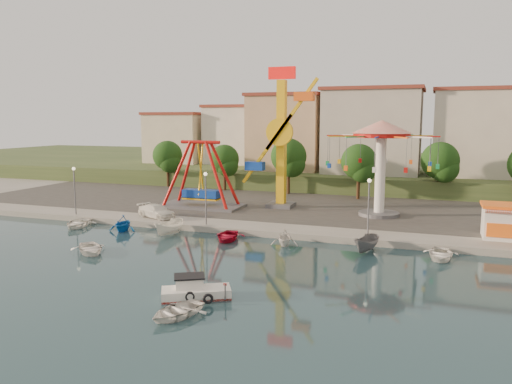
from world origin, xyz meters
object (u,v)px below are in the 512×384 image
at_px(kamikaze_tower, 283,141).
at_px(van, 157,211).
at_px(wave_swinger, 381,146).
at_px(cabin_motorboat, 195,292).
at_px(rowboat_a, 90,248).
at_px(pirate_ship_ride, 201,176).

distance_m(kamikaze_tower, van, 16.83).
bearing_deg(wave_swinger, kamikaze_tower, 173.45).
bearing_deg(cabin_motorboat, rowboat_a, 124.36).
height_order(kamikaze_tower, van, kamikaze_tower).
bearing_deg(wave_swinger, pirate_ship_ride, -175.49).
xyz_separation_m(pirate_ship_ride, van, (-1.63, -7.54, -3.10)).
bearing_deg(cabin_motorboat, kamikaze_tower, 67.06).
bearing_deg(van, wave_swinger, -46.89).
bearing_deg(wave_swinger, van, -157.71).
bearing_deg(rowboat_a, wave_swinger, -1.74).
bearing_deg(wave_swinger, cabin_motorboat, -106.20).
bearing_deg(pirate_ship_ride, van, -102.18).
relative_size(pirate_ship_ride, wave_swinger, 0.86).
xyz_separation_m(wave_swinger, van, (-22.38, -9.18, -6.90)).
height_order(kamikaze_tower, rowboat_a, kamikaze_tower).
xyz_separation_m(pirate_ship_ride, wave_swinger, (20.75, 1.64, 3.80)).
bearing_deg(van, kamikaze_tower, -25.59).
height_order(pirate_ship_ride, van, pirate_ship_ride).
bearing_deg(cabin_motorboat, wave_swinger, 44.78).
distance_m(rowboat_a, van, 12.71).
height_order(pirate_ship_ride, rowboat_a, pirate_ship_ride).
height_order(wave_swinger, rowboat_a, wave_swinger).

